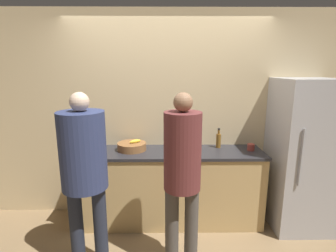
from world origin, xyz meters
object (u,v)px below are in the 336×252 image
Objects in this scene: refrigerator at (302,155)px; cup_white at (178,146)px; person_center at (182,169)px; bottle_amber at (218,140)px; bottle_red at (101,149)px; cup_red at (251,147)px; fruit_bowl at (132,146)px; person_left at (84,163)px; utensil_crock at (193,140)px.

refrigerator reaches higher than cup_white.
person_center is at bearing -90.15° from cup_white.
bottle_amber reaches higher than bottle_red.
fruit_bowl is at bearing 178.77° from cup_red.
person_center is 19.40× the size of cup_white.
refrigerator is at bearing 15.97° from person_left.
cup_white is at bearing -170.16° from bottle_amber.
person_center is at bearing -119.23° from bottle_amber.
refrigerator is 0.59m from cup_red.
utensil_crock is 1.60× the size of bottle_red.
person_center is 1.18m from cup_red.
person_left reaches higher than person_center.
cup_white is (-0.51, -0.09, -0.05)m from bottle_amber.
utensil_crock is 0.25m from cup_white.
bottle_amber is (0.51, 0.91, 0.02)m from person_center.
refrigerator reaches higher than bottle_red.
bottle_red is 1.78m from cup_red.
bottle_red is 2.25× the size of cup_red.
fruit_bowl is at bearing 66.88° from person_left.
utensil_crock reaches higher than bottle_red.
utensil_crock is 0.31m from bottle_amber.
person_center is at bearing -154.25° from refrigerator.
cup_white is (0.89, 0.21, -0.03)m from bottle_red.
refrigerator is at bearing -4.65° from cup_white.
bottle_amber is at bearing 60.77° from person_center.
utensil_crock is 1.15m from bottle_red.
utensil_crock is at bearing 18.33° from bottle_red.
person_left is at bearing -139.46° from utensil_crock.
utensil_crock is (-1.26, 0.26, 0.11)m from refrigerator.
cup_red is at bearing -2.33° from cup_white.
fruit_bowl is 1.41× the size of bottle_amber.
cup_white is at bearing 89.85° from person_center.
person_left is at bearing -138.55° from cup_white.
refrigerator is at bearing -12.26° from bottle_amber.
refrigerator reaches higher than cup_red.
person_left is 1.66m from bottle_amber.
bottle_red is at bearing -174.23° from cup_red.
bottle_red is (0.01, 0.58, -0.05)m from person_left.
person_center reaches higher than bottle_red.
bottle_amber is at bearing 161.49° from cup_red.
utensil_crock is (1.10, 0.94, -0.05)m from person_left.
person_left is 0.86m from fruit_bowl.
refrigerator is at bearing 25.75° from person_center.
bottle_red is at bearing 145.45° from person_center.
cup_red is (-0.58, 0.08, 0.07)m from refrigerator.
person_center is at bearing -55.66° from fruit_bowl.
refrigerator is at bearing -3.22° from fruit_bowl.
person_center is (0.90, -0.03, -0.05)m from person_left.
cup_white is at bearing 41.45° from person_left.
fruit_bowl is (-2.02, 0.11, 0.08)m from refrigerator.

